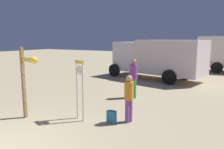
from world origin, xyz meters
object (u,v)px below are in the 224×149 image
at_px(person_distant, 134,76).
at_px(arrow_sign, 28,73).
at_px(standing_clock, 80,85).
at_px(box_truck_near, 158,57).
at_px(backpack, 112,117).
at_px(person_near_clock, 129,96).

bearing_deg(person_distant, arrow_sign, -112.53).
xyz_separation_m(standing_clock, arrow_sign, (-1.47, -0.89, 0.39)).
bearing_deg(box_truck_near, standing_clock, -88.20).
distance_m(backpack, person_distant, 3.44).
distance_m(person_near_clock, box_truck_near, 8.41).
relative_size(standing_clock, person_distant, 1.12).
relative_size(standing_clock, box_truck_near, 0.30).
distance_m(arrow_sign, backpack, 3.13).
xyz_separation_m(standing_clock, person_distant, (0.36, 3.51, -0.21)).
bearing_deg(person_near_clock, standing_clock, -158.33).
relative_size(standing_clock, arrow_sign, 0.83).
height_order(person_distant, box_truck_near, box_truck_near).
xyz_separation_m(backpack, box_truck_near, (-1.36, 8.55, 1.30)).
height_order(standing_clock, box_truck_near, box_truck_near).
bearing_deg(person_distant, box_truck_near, 96.82).
bearing_deg(box_truck_near, backpack, -80.95).
bearing_deg(box_truck_near, arrow_sign, -97.02).
height_order(standing_clock, person_distant, standing_clock).
distance_m(person_near_clock, backpack, 0.89).
relative_size(backpack, person_distant, 0.23).
relative_size(person_near_clock, person_distant, 0.87).
relative_size(arrow_sign, person_distant, 1.35).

